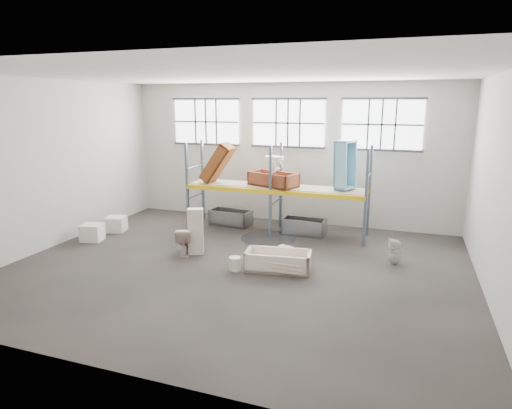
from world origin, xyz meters
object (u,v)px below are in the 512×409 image
at_px(rust_tub_flat, 273,179).
at_px(carton_near, 92,232).
at_px(bucket, 235,264).
at_px(toilet_white, 395,251).
at_px(bathtub_beige, 278,261).
at_px(steel_tub_right, 304,226).
at_px(cistern_tall, 196,231).
at_px(steel_tub_left, 231,217).
at_px(toilet_beige, 184,241).
at_px(blue_tub_upright, 345,165).

distance_m(rust_tub_flat, carton_near, 6.09).
bearing_deg(bucket, carton_near, 171.04).
relative_size(toilet_white, bucket, 1.94).
bearing_deg(rust_tub_flat, bathtub_beige, -70.48).
xyz_separation_m(bathtub_beige, steel_tub_right, (-0.10, 3.39, 0.01)).
distance_m(cistern_tall, carton_near, 3.72).
bearing_deg(steel_tub_left, carton_near, -137.20).
bearing_deg(rust_tub_flat, toilet_white, -23.57).
bearing_deg(toilet_beige, carton_near, -25.98).
distance_m(cistern_tall, rust_tub_flat, 3.39).
xyz_separation_m(toilet_white, rust_tub_flat, (-4.04, 1.76, 1.47)).
distance_m(toilet_beige, bucket, 2.01).
distance_m(bathtub_beige, blue_tub_upright, 4.17).
height_order(bathtub_beige, blue_tub_upright, blue_tub_upright).
relative_size(bathtub_beige, carton_near, 2.72).
relative_size(toilet_white, steel_tub_left, 0.47).
bearing_deg(bathtub_beige, rust_tub_flat, 101.51).
distance_m(cistern_tall, bucket, 1.83).
distance_m(cistern_tall, blue_tub_upright, 5.11).
xyz_separation_m(steel_tub_right, blue_tub_upright, (1.27, -0.01, 2.14)).
xyz_separation_m(toilet_white, blue_tub_upright, (-1.71, 1.89, 2.05)).
bearing_deg(steel_tub_right, cistern_tall, -130.26).
distance_m(toilet_beige, steel_tub_right, 4.22).
distance_m(blue_tub_upright, bucket, 4.93).
bearing_deg(bucket, cistern_tall, 151.92).
relative_size(toilet_beige, rust_tub_flat, 0.49).
xyz_separation_m(bathtub_beige, cistern_tall, (-2.61, 0.41, 0.42)).
distance_m(toilet_beige, carton_near, 3.38).
bearing_deg(bathtub_beige, toilet_beige, 166.53).
bearing_deg(toilet_beige, bucket, 136.03).
height_order(cistern_tall, bucket, cistern_tall).
relative_size(bathtub_beige, blue_tub_upright, 1.12).
relative_size(blue_tub_upright, carton_near, 2.43).
bearing_deg(blue_tub_upright, steel_tub_right, 179.53).
bearing_deg(cistern_tall, toilet_white, -10.58).
relative_size(rust_tub_flat, carton_near, 2.60).
bearing_deg(bucket, steel_tub_left, 114.02).
height_order(toilet_white, steel_tub_left, toilet_white).
bearing_deg(blue_tub_upright, rust_tub_flat, -176.80).
bearing_deg(carton_near, steel_tub_left, 42.80).
bearing_deg(bathtub_beige, steel_tub_left, 120.31).
relative_size(toilet_white, carton_near, 1.11).
distance_m(steel_tub_right, rust_tub_flat, 1.89).
height_order(steel_tub_left, blue_tub_upright, blue_tub_upright).
height_order(bathtub_beige, bucket, bathtub_beige).
xyz_separation_m(rust_tub_flat, carton_near, (-5.16, -2.83, -1.55)).
bearing_deg(carton_near, bathtub_beige, -3.76).
xyz_separation_m(rust_tub_flat, bucket, (0.09, -3.66, -1.64)).
xyz_separation_m(bathtub_beige, toilet_beige, (-2.94, 0.28, 0.15)).
distance_m(bathtub_beige, steel_tub_left, 4.61).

